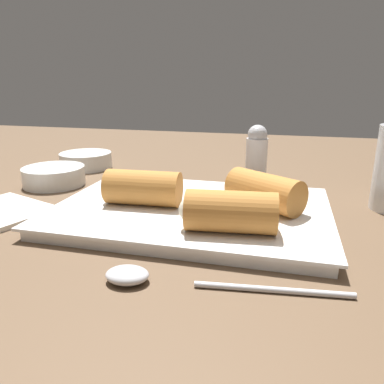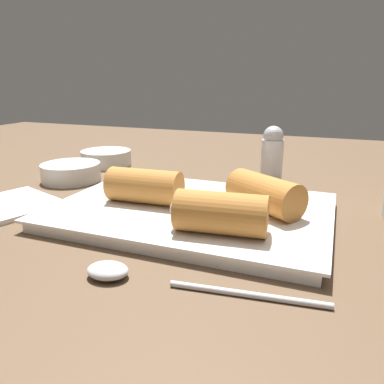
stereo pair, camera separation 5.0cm
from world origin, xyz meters
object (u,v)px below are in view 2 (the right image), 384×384
(serving_plate, at_px, (192,211))
(spoon, at_px, (134,275))
(dipping_bowl_far, at_px, (106,157))
(salt_shaker, at_px, (272,153))
(napkin, at_px, (13,204))
(dipping_bowl_near, at_px, (71,171))

(serving_plate, relative_size, spoon, 1.61)
(serving_plate, xyz_separation_m, spoon, (0.01, -0.15, -0.00))
(serving_plate, bearing_deg, spoon, -86.70)
(dipping_bowl_far, distance_m, salt_shaker, 0.31)
(serving_plate, distance_m, spoon, 0.15)
(dipping_bowl_far, distance_m, napkin, 0.25)
(serving_plate, height_order, napkin, serving_plate)
(dipping_bowl_far, bearing_deg, dipping_bowl_near, -84.92)
(spoon, height_order, salt_shaker, salt_shaker)
(serving_plate, xyz_separation_m, dipping_bowl_near, (-0.24, 0.08, 0.01))
(dipping_bowl_far, relative_size, salt_shaker, 1.08)
(dipping_bowl_near, height_order, spoon, dipping_bowl_near)
(dipping_bowl_near, bearing_deg, salt_shaker, 23.60)
(serving_plate, height_order, salt_shaker, salt_shaker)
(serving_plate, height_order, dipping_bowl_near, dipping_bowl_near)
(serving_plate, bearing_deg, dipping_bowl_near, 160.65)
(serving_plate, height_order, spoon, serving_plate)
(dipping_bowl_near, distance_m, salt_shaker, 0.32)
(dipping_bowl_near, relative_size, dipping_bowl_far, 1.00)
(dipping_bowl_far, distance_m, spoon, 0.43)
(salt_shaker, bearing_deg, dipping_bowl_far, -177.23)
(serving_plate, xyz_separation_m, napkin, (-0.23, -0.05, -0.00))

